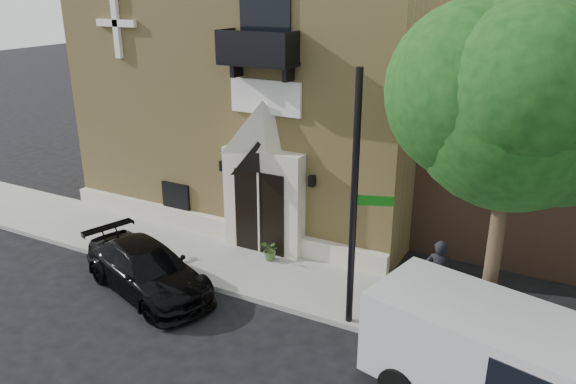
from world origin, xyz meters
name	(u,v)px	position (x,y,z in m)	size (l,w,h in m)	color
ground	(245,300)	(0.00, 0.00, 0.00)	(120.00, 120.00, 0.00)	black
sidewalk	(304,282)	(1.00, 1.50, 0.07)	(42.00, 3.00, 0.15)	gray
church	(287,77)	(-2.99, 7.95, 4.63)	(12.20, 11.01, 9.30)	tan
street_tree_left	(516,102)	(6.03, 0.35, 5.87)	(4.97, 4.38, 7.77)	#38281C
black_sedan	(147,269)	(-2.63, -0.81, 0.66)	(1.86, 4.57, 1.33)	black
cargo_van	(518,368)	(6.88, -1.33, 1.22)	(5.69, 3.29, 2.19)	#B8BABD
street_sign	(355,203)	(2.90, 0.23, 3.27)	(1.19, 0.93, 6.20)	black
fire_hydrant	(386,315)	(3.82, 0.20, 0.58)	(0.49, 0.39, 0.86)	#B4000E
dumpster	(498,324)	(6.27, 0.85, 0.71)	(1.87, 1.32, 1.11)	#0E3513
planter	(271,250)	(-0.42, 2.12, 0.47)	(0.58, 0.50, 0.64)	#4A642F
pedestrian_near	(438,275)	(4.62, 1.80, 1.09)	(0.69, 0.45, 1.89)	black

